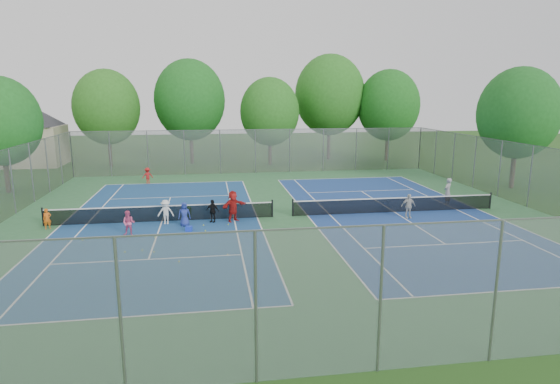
# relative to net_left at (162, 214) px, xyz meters

# --- Properties ---
(ground) EXTENTS (120.00, 120.00, 0.00)m
(ground) POSITION_rel_net_left_xyz_m (7.00, 0.00, -0.46)
(ground) COLOR #214A17
(ground) RESTS_ON ground
(court_pad) EXTENTS (32.00, 32.00, 0.01)m
(court_pad) POSITION_rel_net_left_xyz_m (7.00, 0.00, -0.45)
(court_pad) COLOR #31693C
(court_pad) RESTS_ON ground
(court_left) EXTENTS (10.97, 23.77, 0.01)m
(court_left) POSITION_rel_net_left_xyz_m (0.00, 0.00, -0.44)
(court_left) COLOR navy
(court_left) RESTS_ON court_pad
(court_right) EXTENTS (10.97, 23.77, 0.01)m
(court_right) POSITION_rel_net_left_xyz_m (14.00, 0.00, -0.44)
(court_right) COLOR navy
(court_right) RESTS_ON court_pad
(net_left) EXTENTS (12.87, 0.10, 0.91)m
(net_left) POSITION_rel_net_left_xyz_m (0.00, 0.00, 0.00)
(net_left) COLOR black
(net_left) RESTS_ON ground
(net_right) EXTENTS (12.87, 0.10, 0.91)m
(net_right) POSITION_rel_net_left_xyz_m (14.00, 0.00, 0.00)
(net_right) COLOR black
(net_right) RESTS_ON ground
(fence_north) EXTENTS (32.00, 0.10, 4.00)m
(fence_north) POSITION_rel_net_left_xyz_m (7.00, 16.00, 1.54)
(fence_north) COLOR gray
(fence_north) RESTS_ON ground
(fence_south) EXTENTS (32.00, 0.10, 4.00)m
(fence_south) POSITION_rel_net_left_xyz_m (7.00, -16.00, 1.54)
(fence_south) COLOR gray
(fence_south) RESTS_ON ground
(fence_east) EXTENTS (0.10, 32.00, 4.00)m
(fence_east) POSITION_rel_net_left_xyz_m (23.00, 0.00, 1.54)
(fence_east) COLOR gray
(fence_east) RESTS_ON ground
(house) EXTENTS (11.03, 11.03, 7.30)m
(house) POSITION_rel_net_left_xyz_m (-15.00, 24.00, 3.76)
(house) COLOR #B7A88C
(house) RESTS_ON ground
(tree_nw) EXTENTS (6.40, 6.40, 9.58)m
(tree_nw) POSITION_rel_net_left_xyz_m (-7.00, 22.00, 5.44)
(tree_nw) COLOR #443326
(tree_nw) RESTS_ON ground
(tree_nl) EXTENTS (7.20, 7.20, 10.69)m
(tree_nl) POSITION_rel_net_left_xyz_m (1.00, 23.00, 6.09)
(tree_nl) COLOR #443326
(tree_nl) RESTS_ON ground
(tree_nc) EXTENTS (6.00, 6.00, 8.85)m
(tree_nc) POSITION_rel_net_left_xyz_m (9.00, 21.00, 4.94)
(tree_nc) COLOR #443326
(tree_nc) RESTS_ON ground
(tree_nr) EXTENTS (7.60, 7.60, 11.42)m
(tree_nr) POSITION_rel_net_left_xyz_m (16.00, 24.00, 6.59)
(tree_nr) COLOR #443326
(tree_nr) RESTS_ON ground
(tree_ne) EXTENTS (6.60, 6.60, 9.77)m
(tree_ne) POSITION_rel_net_left_xyz_m (22.00, 22.00, 5.51)
(tree_ne) COLOR #443326
(tree_ne) RESTS_ON ground
(tree_side_w) EXTENTS (5.60, 5.60, 8.47)m
(tree_side_w) POSITION_rel_net_left_xyz_m (-12.00, 10.00, 4.79)
(tree_side_w) COLOR #443326
(tree_side_w) RESTS_ON ground
(tree_side_e) EXTENTS (6.00, 6.00, 9.20)m
(tree_side_e) POSITION_rel_net_left_xyz_m (26.00, 6.00, 5.29)
(tree_side_e) COLOR #443326
(tree_side_e) RESTS_ON ground
(ball_crate) EXTENTS (0.37, 0.37, 0.27)m
(ball_crate) POSITION_rel_net_left_xyz_m (1.60, -2.20, -0.32)
(ball_crate) COLOR blue
(ball_crate) RESTS_ON ground
(ball_hopper) EXTENTS (0.38, 0.38, 0.58)m
(ball_hopper) POSITION_rel_net_left_xyz_m (1.44, 0.94, -0.17)
(ball_hopper) COLOR #23802A
(ball_hopper) RESTS_ON ground
(student_a) EXTENTS (0.49, 0.43, 1.13)m
(student_a) POSITION_rel_net_left_xyz_m (-5.97, -0.60, 0.11)
(student_a) COLOR orange
(student_a) RESTS_ON ground
(student_b) EXTENTS (0.70, 0.59, 1.30)m
(student_b) POSITION_rel_net_left_xyz_m (-1.42, -2.46, 0.20)
(student_b) COLOR #E6598C
(student_b) RESTS_ON ground
(student_c) EXTENTS (0.94, 0.59, 1.39)m
(student_c) POSITION_rel_net_left_xyz_m (0.29, -0.60, 0.24)
(student_c) COLOR white
(student_c) RESTS_ON ground
(student_d) EXTENTS (0.84, 0.65, 1.33)m
(student_d) POSITION_rel_net_left_xyz_m (2.88, -0.60, 0.21)
(student_d) COLOR black
(student_d) RESTS_ON ground
(student_e) EXTENTS (0.67, 0.44, 1.36)m
(student_e) POSITION_rel_net_left_xyz_m (1.34, -1.20, 0.23)
(student_e) COLOR #283A95
(student_e) RESTS_ON ground
(student_f) EXTENTS (1.67, 1.39, 1.80)m
(student_f) POSITION_rel_net_left_xyz_m (4.05, -0.60, 0.44)
(student_f) COLOR #B01B19
(student_f) RESTS_ON ground
(child_far_baseline) EXTENTS (0.94, 0.66, 1.32)m
(child_far_baseline) POSITION_rel_net_left_xyz_m (-2.20, 11.99, 0.21)
(child_far_baseline) COLOR #B31A19
(child_far_baseline) RESTS_ON ground
(instructor) EXTENTS (0.79, 0.73, 1.80)m
(instructor) POSITION_rel_net_left_xyz_m (18.16, 1.34, 0.45)
(instructor) COLOR #97979A
(instructor) RESTS_ON ground
(teen_court_b) EXTENTS (0.87, 0.39, 1.46)m
(teen_court_b) POSITION_rel_net_left_xyz_m (14.24, -1.43, 0.27)
(teen_court_b) COLOR beige
(teen_court_b) RESTS_ON ground
(tennis_ball_0) EXTENTS (0.07, 0.07, 0.07)m
(tennis_ball_0) POSITION_rel_net_left_xyz_m (0.53, -2.84, -0.42)
(tennis_ball_0) COLOR #A9CB2F
(tennis_ball_0) RESTS_ON ground
(tennis_ball_1) EXTENTS (0.07, 0.07, 0.07)m
(tennis_ball_1) POSITION_rel_net_left_xyz_m (3.73, -1.39, -0.42)
(tennis_ball_1) COLOR #C7D932
(tennis_ball_1) RESTS_ON ground
(tennis_ball_2) EXTENTS (0.07, 0.07, 0.07)m
(tennis_ball_2) POSITION_rel_net_left_xyz_m (-3.57, -3.15, -0.42)
(tennis_ball_2) COLOR yellow
(tennis_ball_2) RESTS_ON ground
(tennis_ball_3) EXTENTS (0.07, 0.07, 0.07)m
(tennis_ball_3) POSITION_rel_net_left_xyz_m (-0.06, -3.18, -0.42)
(tennis_ball_3) COLOR #B5D631
(tennis_ball_3) RESTS_ON ground
(tennis_ball_4) EXTENTS (0.07, 0.07, 0.07)m
(tennis_ball_4) POSITION_rel_net_left_xyz_m (1.35, -6.95, -0.42)
(tennis_ball_4) COLOR #B2C52D
(tennis_ball_4) RESTS_ON ground
(tennis_ball_5) EXTENTS (0.07, 0.07, 0.07)m
(tennis_ball_5) POSITION_rel_net_left_xyz_m (-1.19, -5.30, -0.42)
(tennis_ball_5) COLOR #A9C92E
(tennis_ball_5) RESTS_ON ground
(tennis_ball_6) EXTENTS (0.07, 0.07, 0.07)m
(tennis_ball_6) POSITION_rel_net_left_xyz_m (0.15, -5.52, -0.42)
(tennis_ball_6) COLOR #B5D431
(tennis_ball_6) RESTS_ON ground
(tennis_ball_7) EXTENTS (0.07, 0.07, 0.07)m
(tennis_ball_7) POSITION_rel_net_left_xyz_m (-0.43, -5.18, -0.42)
(tennis_ball_7) COLOR #C7E936
(tennis_ball_7) RESTS_ON ground
(tennis_ball_8) EXTENTS (0.07, 0.07, 0.07)m
(tennis_ball_8) POSITION_rel_net_left_xyz_m (3.47, -6.36, -0.42)
(tennis_ball_8) COLOR yellow
(tennis_ball_8) RESTS_ON ground
(tennis_ball_9) EXTENTS (0.07, 0.07, 0.07)m
(tennis_ball_9) POSITION_rel_net_left_xyz_m (2.47, -2.42, -0.42)
(tennis_ball_9) COLOR #C3E936
(tennis_ball_9) RESTS_ON ground
(tennis_ball_10) EXTENTS (0.07, 0.07, 0.07)m
(tennis_ball_10) POSITION_rel_net_left_xyz_m (2.36, -1.33, -0.42)
(tennis_ball_10) COLOR #D8F138
(tennis_ball_10) RESTS_ON ground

